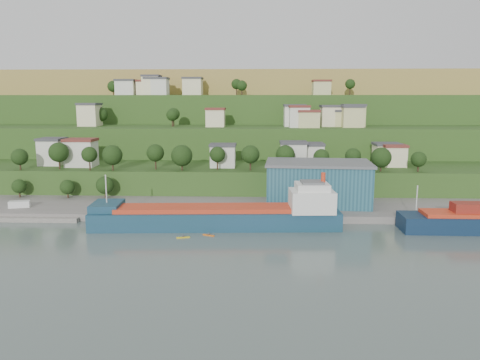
{
  "coord_description": "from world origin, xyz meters",
  "views": [
    {
      "loc": [
        14.01,
        -108.17,
        33.24
      ],
      "look_at": [
        9.33,
        15.0,
        11.86
      ],
      "focal_mm": 35.0,
      "sensor_mm": 36.0,
      "label": 1
    }
  ],
  "objects_px": {
    "warehouse": "(318,183)",
    "kayak_orange": "(209,235)",
    "cargo_ship_near": "(224,218)",
    "caravan": "(20,206)"
  },
  "relations": [
    {
      "from": "cargo_ship_near",
      "to": "kayak_orange",
      "type": "relative_size",
      "value": 21.5
    },
    {
      "from": "warehouse",
      "to": "caravan",
      "type": "distance_m",
      "value": 88.32
    },
    {
      "from": "cargo_ship_near",
      "to": "caravan",
      "type": "relative_size",
      "value": 11.36
    },
    {
      "from": "kayak_orange",
      "to": "warehouse",
      "type": "bearing_deg",
      "value": 67.5
    },
    {
      "from": "warehouse",
      "to": "caravan",
      "type": "xyz_separation_m",
      "value": [
        -87.72,
        -8.44,
        -5.9
      ]
    },
    {
      "from": "warehouse",
      "to": "kayak_orange",
      "type": "height_order",
      "value": "warehouse"
    },
    {
      "from": "cargo_ship_near",
      "to": "warehouse",
      "type": "xyz_separation_m",
      "value": [
        26.95,
        20.85,
        5.78
      ]
    },
    {
      "from": "caravan",
      "to": "kayak_orange",
      "type": "relative_size",
      "value": 1.89
    },
    {
      "from": "cargo_ship_near",
      "to": "warehouse",
      "type": "bearing_deg",
      "value": 34.54
    },
    {
      "from": "warehouse",
      "to": "kayak_orange",
      "type": "bearing_deg",
      "value": -132.95
    }
  ]
}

